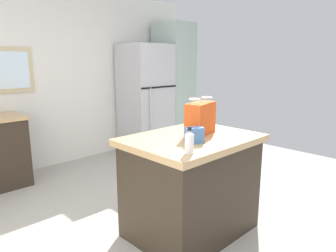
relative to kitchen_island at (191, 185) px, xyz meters
name	(u,v)px	position (x,y,z in m)	size (l,w,h in m)	color
ground	(190,225)	(0.07, 0.07, -0.46)	(6.42, 6.42, 0.00)	#ADA89E
back_wall	(56,77)	(0.06, 2.74, 0.85)	(4.96, 0.13, 2.61)	silver
kitchen_island	(191,185)	(0.00, 0.00, 0.00)	(1.15, 0.87, 0.91)	#33281E
refrigerator	(146,99)	(1.43, 2.32, 0.45)	(0.77, 0.72, 1.82)	#B7B7BC
tall_cabinet	(174,85)	(2.10, 2.32, 0.64)	(0.54, 0.65, 2.20)	#9EB2A8
shopping_bag	(200,118)	(0.13, 0.02, 0.59)	(0.36, 0.23, 0.33)	#DB511E
small_box	(194,135)	(-0.14, -0.15, 0.51)	(0.15, 0.08, 0.13)	#4775B7
bottle	(189,142)	(-0.39, -0.32, 0.53)	(0.07, 0.07, 0.20)	white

